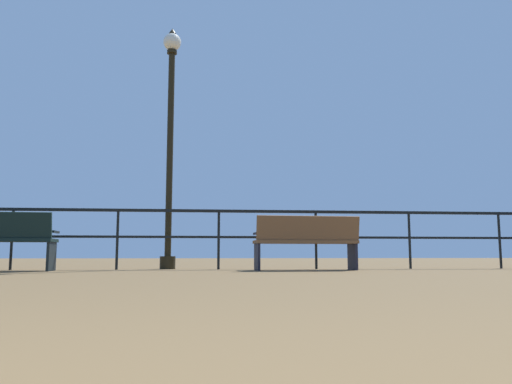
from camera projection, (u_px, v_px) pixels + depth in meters
The scene contains 3 objects.
pier_railing at pixel (169, 225), 8.55m from camera, with size 22.09×0.05×1.02m.
bench_near_right at pixel (307, 239), 8.09m from camera, with size 1.69×0.67×0.86m.
lamppost_center at pixel (170, 127), 9.02m from camera, with size 0.32×0.32×4.37m.
Camera 1 is at (0.60, 0.26, 0.26)m, focal length 35.36 mm.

